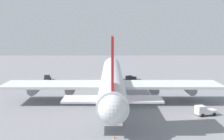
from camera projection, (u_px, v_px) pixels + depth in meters
The scene contains 7 objects.
ground_plane at pixel (112, 99), 91.21m from camera, with size 293.01×293.01×0.00m, color gray.
cargo_airplane at pixel (112, 80), 90.01m from camera, with size 73.25×62.09×19.61m.
baggage_tug at pixel (47, 77), 124.73m from camera, with size 4.84×3.28×2.24m.
catering_truck at pixel (131, 78), 122.49m from camera, with size 4.44×4.43×2.00m.
pushback_tractor at pixel (204, 111), 73.85m from camera, with size 3.66×5.59×2.49m.
safety_cone_nose at pixel (102, 80), 123.82m from camera, with size 0.39×0.39×0.56m, color orange.
safety_cone_tail at pixel (114, 137), 58.52m from camera, with size 0.42×0.42×0.60m, color orange.
Camera 1 is at (-89.15, 0.27, 21.16)m, focal length 48.59 mm.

